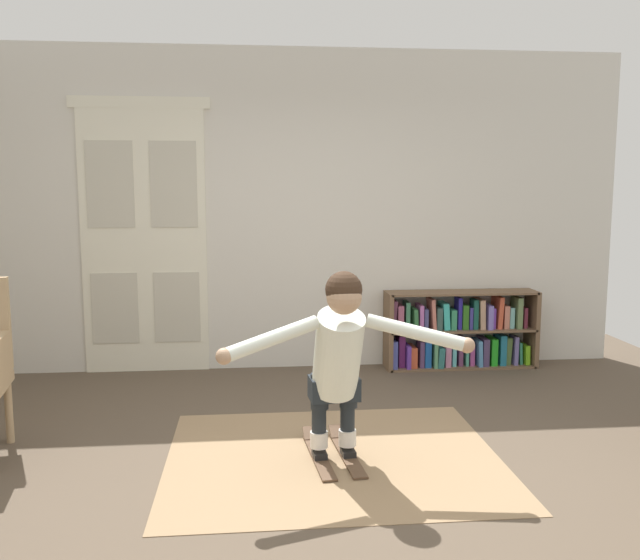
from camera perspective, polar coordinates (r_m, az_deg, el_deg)
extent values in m
plane|color=brown|center=(4.04, 0.78, -16.65)|extent=(7.20, 7.20, 0.00)
cube|color=silver|center=(6.27, -1.88, 5.79)|extent=(6.00, 0.10, 2.90)
cube|color=silver|center=(6.34, -16.96, 2.99)|extent=(0.55, 0.04, 2.35)
cube|color=beige|center=(6.30, -17.18, 7.66)|extent=(0.41, 0.01, 0.76)
cube|color=beige|center=(6.39, -16.78, -2.28)|extent=(0.41, 0.01, 0.64)
cube|color=silver|center=(6.26, -12.00, 3.09)|extent=(0.55, 0.04, 2.35)
cube|color=beige|center=(6.22, -12.16, 7.83)|extent=(0.41, 0.01, 0.76)
cube|color=beige|center=(6.31, -11.87, -2.24)|extent=(0.41, 0.01, 0.64)
cube|color=silver|center=(6.31, -14.89, 14.19)|extent=(1.22, 0.04, 0.10)
cube|color=#957756|center=(4.38, 1.11, -14.61)|extent=(2.06, 1.75, 0.01)
cube|color=brown|center=(6.31, 5.73, -4.26)|extent=(0.04, 0.30, 0.71)
cube|color=brown|center=(6.71, 17.30, -3.84)|extent=(0.04, 0.30, 0.71)
cube|color=brown|center=(6.56, 11.61, -7.03)|extent=(1.37, 0.30, 0.02)
cube|color=brown|center=(6.48, 11.70, -4.06)|extent=(1.37, 0.30, 0.02)
cube|color=brown|center=(6.41, 11.78, -1.03)|extent=(1.37, 0.30, 0.02)
cube|color=#424B9B|center=(6.35, 6.11, -6.10)|extent=(0.05, 0.23, 0.26)
cube|color=#601F59|center=(6.39, 6.73, -5.85)|extent=(0.06, 0.18, 0.29)
cube|color=#5B339B|center=(6.38, 7.25, -6.27)|extent=(0.04, 0.24, 0.21)
cube|color=#C55031|center=(6.42, 7.67, -6.30)|extent=(0.06, 0.23, 0.19)
cube|color=#4D355D|center=(6.40, 8.40, -6.09)|extent=(0.04, 0.17, 0.24)
cube|color=#1950A1|center=(6.43, 8.85, -5.81)|extent=(0.06, 0.21, 0.29)
cube|color=#529265|center=(6.43, 9.47, -5.99)|extent=(0.03, 0.22, 0.25)
cube|color=#2D6A69|center=(6.45, 9.89, -6.28)|extent=(0.07, 0.23, 0.19)
cube|color=#BC769A|center=(6.48, 10.48, -6.05)|extent=(0.05, 0.20, 0.23)
cube|color=#5FC2CB|center=(6.50, 11.03, -6.19)|extent=(0.04, 0.15, 0.19)
cube|color=#603559|center=(6.52, 11.56, -5.73)|extent=(0.04, 0.16, 0.29)
cube|color=teal|center=(6.54, 12.06, -6.11)|extent=(0.03, 0.16, 0.19)
cube|color=#A4468B|center=(6.57, 12.43, -5.98)|extent=(0.05, 0.17, 0.21)
cube|color=#4C86B9|center=(6.55, 13.04, -5.89)|extent=(0.05, 0.21, 0.24)
cube|color=#45365A|center=(6.58, 13.47, -5.79)|extent=(0.06, 0.22, 0.26)
cube|color=#209920|center=(6.63, 14.12, -5.73)|extent=(0.06, 0.22, 0.25)
cube|color=#1D6681|center=(6.65, 14.81, -5.57)|extent=(0.06, 0.22, 0.28)
cube|color=#4C6835|center=(6.68, 15.29, -5.65)|extent=(0.06, 0.18, 0.26)
cube|color=slate|center=(6.68, 15.90, -5.62)|extent=(0.04, 0.17, 0.27)
cube|color=#2E7E5E|center=(6.73, 16.23, -5.80)|extent=(0.04, 0.17, 0.21)
cube|color=#6CB71D|center=(6.74, 16.74, -5.92)|extent=(0.05, 0.18, 0.18)
cube|color=#582E44|center=(6.27, 6.10, -2.93)|extent=(0.06, 0.20, 0.28)
cube|color=#944C67|center=(6.31, 6.59, -3.08)|extent=(0.05, 0.23, 0.23)
cube|color=#428763|center=(6.33, 7.24, -2.95)|extent=(0.04, 0.16, 0.26)
cube|color=#2E683A|center=(6.32, 7.86, -3.24)|extent=(0.04, 0.22, 0.20)
cube|color=#B162B1|center=(6.35, 8.32, -3.06)|extent=(0.04, 0.20, 0.23)
cube|color=#434880|center=(6.38, 8.70, -3.18)|extent=(0.04, 0.20, 0.20)
cube|color=#BA6D60|center=(6.36, 9.31, -2.80)|extent=(0.05, 0.21, 0.29)
cube|color=#334F4C|center=(6.39, 9.79, -3.14)|extent=(0.05, 0.19, 0.21)
cube|color=#37B8B1|center=(6.41, 10.33, -2.93)|extent=(0.07, 0.21, 0.25)
cube|color=#31835C|center=(6.43, 10.95, -3.19)|extent=(0.05, 0.19, 0.19)
cube|color=#2C259C|center=(6.44, 11.49, -2.70)|extent=(0.03, 0.15, 0.29)
cube|color=#2D671F|center=(6.45, 11.93, -3.00)|extent=(0.05, 0.16, 0.23)
cube|color=navy|center=(6.49, 12.30, -3.05)|extent=(0.03, 0.21, 0.20)
cube|color=#185046|center=(6.47, 12.76, -2.78)|extent=(0.05, 0.14, 0.27)
cube|color=tan|center=(6.52, 13.18, -2.71)|extent=(0.06, 0.24, 0.28)
cube|color=#7166B9|center=(6.52, 13.81, -2.95)|extent=(0.05, 0.24, 0.23)
cube|color=purple|center=(6.56, 14.16, -3.05)|extent=(0.03, 0.17, 0.19)
cube|color=#BE4E33|center=(6.57, 14.59, -2.57)|extent=(0.06, 0.24, 0.30)
cube|color=#BC715D|center=(6.60, 15.08, -2.91)|extent=(0.05, 0.22, 0.21)
cube|color=#78BBBB|center=(6.61, 15.58, -3.01)|extent=(0.04, 0.16, 0.19)
cube|color=#5F764A|center=(6.62, 16.12, -2.59)|extent=(0.05, 0.20, 0.29)
cube|color=maroon|center=(6.67, 16.59, -2.96)|extent=(0.03, 0.18, 0.19)
cylinder|color=tan|center=(4.98, -24.59, -10.00)|extent=(0.06, 0.06, 0.42)
cube|color=brown|center=(4.36, -0.09, -14.57)|extent=(0.15, 0.72, 0.01)
cube|color=brown|center=(4.65, -0.84, -12.70)|extent=(0.10, 0.12, 0.06)
cube|color=black|center=(4.33, -0.04, -14.38)|extent=(0.09, 0.13, 0.04)
cube|color=brown|center=(4.39, 2.30, -14.40)|extent=(0.15, 0.72, 0.01)
cube|color=brown|center=(4.68, 1.39, -12.56)|extent=(0.10, 0.12, 0.06)
cube|color=black|center=(4.36, 2.36, -14.20)|extent=(0.09, 0.13, 0.04)
cylinder|color=white|center=(4.32, -0.09, -13.20)|extent=(0.12, 0.12, 0.10)
cylinder|color=#1D2329|center=(4.25, -0.09, -10.68)|extent=(0.10, 0.10, 0.30)
cylinder|color=#1D2329|center=(4.19, -0.03, -9.29)|extent=(0.12, 0.12, 0.22)
cylinder|color=white|center=(4.35, 2.31, -13.03)|extent=(0.12, 0.12, 0.10)
cylinder|color=#1D2329|center=(4.28, 2.32, -10.53)|extent=(0.10, 0.10, 0.30)
cylinder|color=#1D2329|center=(4.23, 2.40, -9.15)|extent=(0.12, 0.12, 0.22)
cube|color=#1D2329|center=(4.20, 1.19, -9.03)|extent=(0.31, 0.20, 0.14)
cylinder|color=silver|center=(4.04, 1.50, -6.22)|extent=(0.32, 0.49, 0.59)
sphere|color=tan|center=(3.81, 2.03, -1.43)|extent=(0.22, 0.22, 0.20)
sphere|color=#382619|center=(3.82, 2.00, -0.81)|extent=(0.23, 0.23, 0.21)
cylinder|color=silver|center=(3.74, -4.07, -4.91)|extent=(0.56, 0.33, 0.20)
sphere|color=tan|center=(3.64, -8.05, -6.34)|extent=(0.10, 0.10, 0.09)
cylinder|color=silver|center=(3.92, 8.09, -4.39)|extent=(0.58, 0.24, 0.20)
sphere|color=tan|center=(3.94, 12.21, -5.37)|extent=(0.10, 0.10, 0.09)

